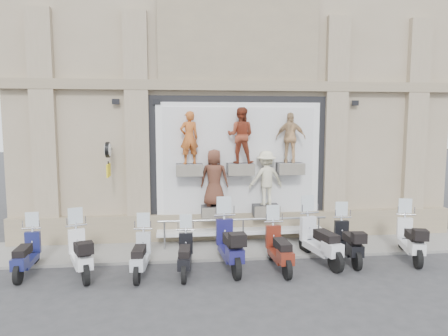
{
  "coord_description": "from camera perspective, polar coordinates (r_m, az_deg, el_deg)",
  "views": [
    {
      "loc": [
        -1.81,
        -9.35,
        3.71
      ],
      "look_at": [
        -0.58,
        1.9,
        2.44
      ],
      "focal_mm": 32.0,
      "sensor_mm": 36.0,
      "label": 1
    }
  ],
  "objects": [
    {
      "name": "ground",
      "position": [
        10.23,
        4.54,
        -14.9
      ],
      "size": [
        90.0,
        90.0,
        0.0
      ],
      "primitive_type": "plane",
      "color": "#323234",
      "rests_on": "ground"
    },
    {
      "name": "sidewalk",
      "position": [
        12.16,
        2.66,
        -11.17
      ],
      "size": [
        16.0,
        2.2,
        0.08
      ],
      "primitive_type": "cube",
      "color": "gray",
      "rests_on": "ground"
    },
    {
      "name": "building",
      "position": [
        16.61,
        0.08,
        14.33
      ],
      "size": [
        14.0,
        8.6,
        12.0
      ],
      "primitive_type": null,
      "color": "tan",
      "rests_on": "ground"
    },
    {
      "name": "shop_vitrine",
      "position": [
        12.32,
        2.53,
        0.16
      ],
      "size": [
        5.6,
        0.85,
        4.3
      ],
      "color": "black",
      "rests_on": "ground"
    },
    {
      "name": "guard_rail",
      "position": [
        11.95,
        2.75,
        -9.37
      ],
      "size": [
        5.06,
        0.1,
        0.93
      ],
      "primitive_type": null,
      "color": "#9EA0A5",
      "rests_on": "ground"
    },
    {
      "name": "clock_sign_bracket",
      "position": [
        12.04,
        -16.22,
        1.82
      ],
      "size": [
        0.1,
        0.8,
        1.02
      ],
      "color": "black",
      "rests_on": "ground"
    },
    {
      "name": "scooter_a",
      "position": [
        11.1,
        -26.44,
        -9.93
      ],
      "size": [
        0.61,
        1.79,
        1.43
      ],
      "primitive_type": null,
      "rotation": [
        0.0,
        0.0,
        0.05
      ],
      "color": "#161A4E",
      "rests_on": "ground"
    },
    {
      "name": "scooter_b",
      "position": [
        10.51,
        -19.87,
        -10.17
      ],
      "size": [
        1.24,
        2.0,
        1.57
      ],
      "primitive_type": null,
      "rotation": [
        0.0,
        0.0,
        0.38
      ],
      "color": "white",
      "rests_on": "ground"
    },
    {
      "name": "scooter_c",
      "position": [
        10.16,
        -11.85,
        -10.91
      ],
      "size": [
        0.6,
        1.78,
        1.43
      ],
      "primitive_type": null,
      "rotation": [
        0.0,
        0.0,
        -0.05
      ],
      "color": "#ADB2BB",
      "rests_on": "ground"
    },
    {
      "name": "scooter_d",
      "position": [
        10.06,
        -5.6,
        -11.12
      ],
      "size": [
        0.59,
        1.72,
        1.37
      ],
      "primitive_type": null,
      "rotation": [
        0.0,
        0.0,
        -0.06
      ],
      "color": "black",
      "rests_on": "ground"
    },
    {
      "name": "scooter_e",
      "position": [
        10.34,
        0.79,
        -9.53
      ],
      "size": [
        0.82,
        2.19,
        1.74
      ],
      "primitive_type": null,
      "rotation": [
        0.0,
        0.0,
        0.09
      ],
      "color": "#191752",
      "rests_on": "ground"
    },
    {
      "name": "scooter_f",
      "position": [
        10.39,
        7.9,
        -10.11
      ],
      "size": [
        0.63,
        1.92,
        1.54
      ],
      "primitive_type": null,
      "rotation": [
        0.0,
        0.0,
        0.04
      ],
      "color": "#5F1C10",
      "rests_on": "ground"
    },
    {
      "name": "scooter_g",
      "position": [
        11.04,
        13.57,
        -8.78
      ],
      "size": [
        1.02,
        2.18,
        1.71
      ],
      "primitive_type": null,
      "rotation": [
        0.0,
        0.0,
        0.2
      ],
      "color": "silver",
      "rests_on": "ground"
    },
    {
      "name": "scooter_h",
      "position": [
        11.37,
        17.34,
        -8.96
      ],
      "size": [
        0.68,
        1.89,
        1.51
      ],
      "primitive_type": null,
      "rotation": [
        0.0,
        0.0,
        -0.07
      ],
      "color": "black",
      "rests_on": "ground"
    },
    {
      "name": "scooter_i",
      "position": [
        12.13,
        25.13,
        -8.17
      ],
      "size": [
        1.06,
        2.02,
        1.57
      ],
      "primitive_type": null,
      "rotation": [
        0.0,
        0.0,
        -0.27
      ],
      "color": "silver",
      "rests_on": "ground"
    }
  ]
}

